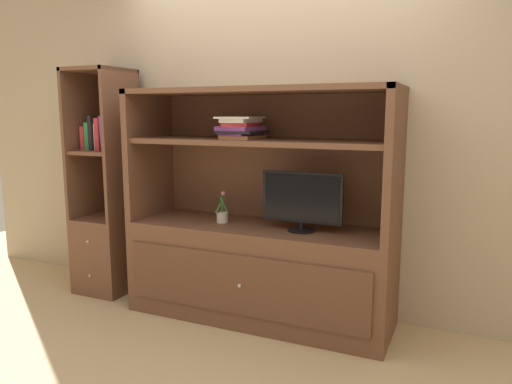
% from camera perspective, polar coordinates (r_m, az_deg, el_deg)
% --- Properties ---
extents(ground_plane, '(8.00, 8.00, 0.00)m').
position_cam_1_polar(ground_plane, '(3.33, -2.58, -17.01)').
color(ground_plane, tan).
extents(painted_rear_wall, '(6.00, 0.10, 2.80)m').
position_cam_1_polar(painted_rear_wall, '(3.67, 2.58, 8.11)').
color(painted_rear_wall, tan).
rests_on(painted_rear_wall, ground_plane).
extents(media_console, '(1.90, 0.63, 1.65)m').
position_cam_1_polar(media_console, '(3.49, 0.38, -6.74)').
color(media_console, brown).
rests_on(media_console, ground_plane).
extents(tv_monitor, '(0.56, 0.19, 0.41)m').
position_cam_1_polar(tv_monitor, '(3.25, 5.46, -0.95)').
color(tv_monitor, black).
rests_on(tv_monitor, media_console).
extents(potted_plant, '(0.08, 0.12, 0.24)m').
position_cam_1_polar(potted_plant, '(3.53, -4.01, -2.82)').
color(potted_plant, beige).
rests_on(potted_plant, media_console).
extents(magazine_stack, '(0.29, 0.36, 0.15)m').
position_cam_1_polar(magazine_stack, '(3.40, -1.74, 7.62)').
color(magazine_stack, '#A56638').
rests_on(magazine_stack, media_console).
extents(bookshelf_tall, '(0.43, 0.46, 1.83)m').
position_cam_1_polar(bookshelf_tall, '(4.21, -17.18, -3.13)').
color(bookshelf_tall, brown).
rests_on(bookshelf_tall, ground_plane).
extents(upright_book_row, '(0.25, 0.17, 0.28)m').
position_cam_1_polar(upright_book_row, '(4.13, -18.07, 6.46)').
color(upright_book_row, red).
rests_on(upright_book_row, bookshelf_tall).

